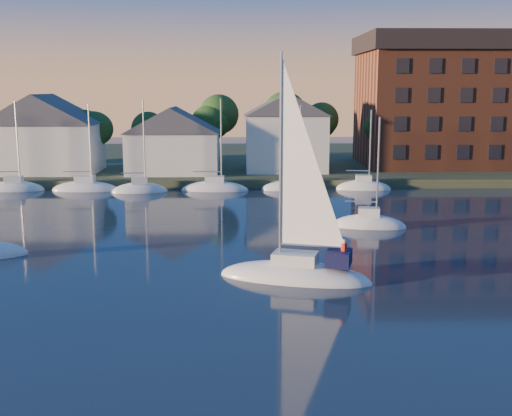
{
  "coord_description": "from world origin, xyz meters",
  "views": [
    {
      "loc": [
        2.33,
        -22.17,
        11.27
      ],
      "look_at": [
        3.36,
        22.0,
        3.03
      ],
      "focal_mm": 45.0,
      "sensor_mm": 36.0,
      "label": 1
    }
  ],
  "objects_px": {
    "clubhouse_centre": "(173,139)",
    "hero_sailboat": "(297,270)",
    "condo_block": "(475,100)",
    "clubhouse_east": "(286,131)",
    "drifting_sailboat_right": "(368,226)",
    "clubhouse_west": "(44,133)"
  },
  "relations": [
    {
      "from": "clubhouse_east",
      "to": "hero_sailboat",
      "type": "bearing_deg",
      "value": -93.01
    },
    {
      "from": "hero_sailboat",
      "to": "condo_block",
      "type": "bearing_deg",
      "value": -103.19
    },
    {
      "from": "clubhouse_centre",
      "to": "drifting_sailboat_right",
      "type": "relative_size",
      "value": 1.14
    },
    {
      "from": "clubhouse_east",
      "to": "drifting_sailboat_right",
      "type": "distance_m",
      "value": 30.63
    },
    {
      "from": "clubhouse_west",
      "to": "clubhouse_east",
      "type": "bearing_deg",
      "value": 1.91
    },
    {
      "from": "clubhouse_centre",
      "to": "hero_sailboat",
      "type": "height_order",
      "value": "hero_sailboat"
    },
    {
      "from": "clubhouse_east",
      "to": "condo_block",
      "type": "distance_m",
      "value": 26.94
    },
    {
      "from": "clubhouse_east",
      "to": "clubhouse_centre",
      "type": "bearing_deg",
      "value": -171.87
    },
    {
      "from": "condo_block",
      "to": "drifting_sailboat_right",
      "type": "relative_size",
      "value": 3.05
    },
    {
      "from": "condo_block",
      "to": "hero_sailboat",
      "type": "height_order",
      "value": "condo_block"
    },
    {
      "from": "drifting_sailboat_right",
      "to": "hero_sailboat",
      "type": "bearing_deg",
      "value": -105.81
    },
    {
      "from": "clubhouse_east",
      "to": "drifting_sailboat_right",
      "type": "height_order",
      "value": "clubhouse_east"
    },
    {
      "from": "clubhouse_west",
      "to": "drifting_sailboat_right",
      "type": "distance_m",
      "value": 45.49
    },
    {
      "from": "clubhouse_east",
      "to": "drifting_sailboat_right",
      "type": "relative_size",
      "value": 1.03
    },
    {
      "from": "clubhouse_west",
      "to": "drifting_sailboat_right",
      "type": "height_order",
      "value": "clubhouse_west"
    },
    {
      "from": "clubhouse_west",
      "to": "hero_sailboat",
      "type": "distance_m",
      "value": 51.58
    },
    {
      "from": "clubhouse_west",
      "to": "clubhouse_east",
      "type": "xyz_separation_m",
      "value": [
        30.0,
        1.0,
        0.07
      ]
    },
    {
      "from": "condo_block",
      "to": "hero_sailboat",
      "type": "distance_m",
      "value": 58.32
    },
    {
      "from": "clubhouse_centre",
      "to": "drifting_sailboat_right",
      "type": "distance_m",
      "value": 33.84
    },
    {
      "from": "clubhouse_west",
      "to": "hero_sailboat",
      "type": "bearing_deg",
      "value": -57.36
    },
    {
      "from": "condo_block",
      "to": "hero_sailboat",
      "type": "bearing_deg",
      "value": -119.46
    },
    {
      "from": "clubhouse_east",
      "to": "hero_sailboat",
      "type": "xyz_separation_m",
      "value": [
        -2.33,
        -44.2,
        -5.4
      ]
    }
  ]
}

